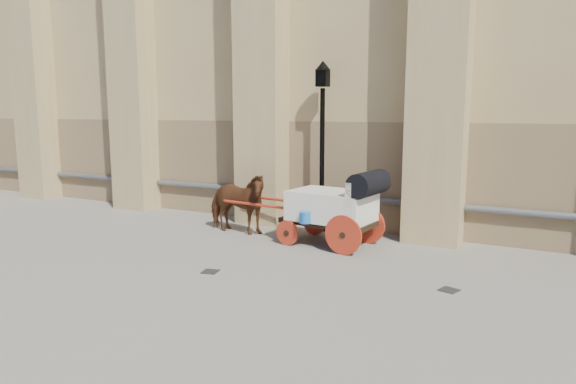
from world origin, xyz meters
The scene contains 6 objects.
ground centered at (0.00, 0.00, 0.00)m, with size 90.00×90.00×0.00m, color slate.
horse centered at (-0.93, 2.10, 0.84)m, with size 0.90×1.99×1.68m, color brown.
carriage centered at (1.98, 2.14, 1.02)m, with size 4.44×1.64×1.90m.
street_lamp centered at (0.97, 3.50, 2.47)m, with size 0.43×0.43×4.62m.
drain_grate_near centered at (0.51, -1.04, 0.01)m, with size 0.32×0.32×0.01m, color black.
drain_grate_far centered at (5.08, 0.14, 0.01)m, with size 0.32×0.32×0.01m, color black.
Camera 1 is at (6.72, -9.30, 3.27)m, focal length 32.00 mm.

